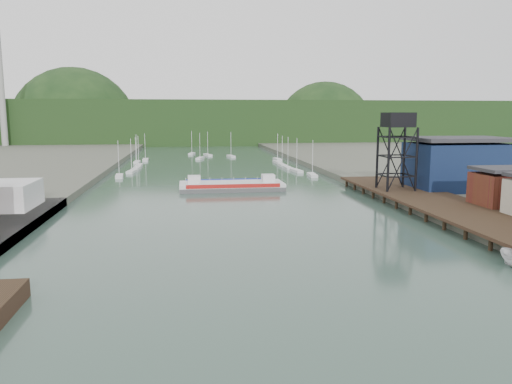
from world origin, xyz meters
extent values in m
plane|color=#2E4840|center=(0.00, 0.00, 0.00)|extent=(600.00, 600.00, 0.00)
cube|color=black|center=(37.00, 45.00, 1.90)|extent=(14.00, 70.00, 0.50)
cylinder|color=black|center=(31.00, 45.00, 0.80)|extent=(0.60, 0.60, 2.20)
cylinder|color=black|center=(43.00, 45.00, 0.80)|extent=(0.60, 0.60, 2.20)
cylinder|color=black|center=(32.00, 55.00, 8.65)|extent=(0.50, 0.50, 13.00)
cylinder|color=black|center=(38.00, 55.00, 8.65)|extent=(0.50, 0.50, 13.00)
cylinder|color=black|center=(32.00, 61.00, 8.65)|extent=(0.50, 0.50, 13.00)
cylinder|color=black|center=(38.00, 61.00, 8.65)|extent=(0.50, 0.50, 13.00)
cube|color=black|center=(35.00, 58.00, 16.65)|extent=(5.50, 5.50, 3.00)
cube|color=#0C1A38|center=(50.00, 60.00, 6.60)|extent=(20.00, 14.00, 10.00)
cube|color=#2D2D33|center=(50.00, 60.00, 12.50)|extent=(20.50, 14.50, 0.80)
cube|color=#5E2F1A|center=(46.00, 38.00, 4.60)|extent=(9.00, 8.00, 6.00)
cube|color=silver|center=(-27.54, 103.89, 0.35)|extent=(2.67, 7.65, 0.90)
cube|color=silver|center=(-25.28, 115.30, 0.35)|extent=(2.81, 7.67, 0.90)
cube|color=silver|center=(-24.71, 124.17, 0.35)|extent=(2.35, 7.59, 0.90)
cube|color=silver|center=(-24.81, 134.09, 0.35)|extent=(2.01, 7.50, 0.90)
cube|color=silver|center=(-26.64, 146.33, 0.35)|extent=(2.00, 7.50, 0.90)
cube|color=silver|center=(-24.32, 156.17, 0.35)|extent=(2.16, 7.54, 0.90)
cube|color=silver|center=(27.56, 99.03, 0.35)|extent=(2.53, 7.62, 0.90)
cube|color=silver|center=(25.46, 110.51, 0.35)|extent=(2.76, 7.67, 0.90)
cube|color=silver|center=(24.46, 119.29, 0.35)|extent=(2.22, 7.56, 0.90)
cube|color=silver|center=(24.27, 128.28, 0.35)|extent=(2.18, 7.54, 0.90)
cube|color=silver|center=(24.67, 139.38, 0.35)|extent=(2.46, 7.61, 0.90)
cube|color=silver|center=(26.78, 150.99, 0.35)|extent=(2.48, 7.61, 0.90)
cube|color=silver|center=(-3.16, 160.00, 0.35)|extent=(3.78, 7.76, 0.90)
cube|color=silver|center=(10.04, 168.00, 0.35)|extent=(3.31, 7.74, 0.90)
cube|color=silver|center=(0.66, 176.00, 0.35)|extent=(3.76, 7.76, 0.90)
cube|color=silver|center=(-6.11, 184.00, 0.35)|extent=(3.40, 7.74, 0.90)
cylinder|color=#9A9B96|center=(-102.00, 235.00, 30.00)|extent=(3.20, 3.20, 60.00)
cube|color=black|center=(0.00, 300.00, 12.00)|extent=(500.00, 120.00, 28.00)
sphere|color=black|center=(-80.00, 300.00, 8.00)|extent=(80.00, 80.00, 80.00)
sphere|color=black|center=(90.00, 310.00, 6.00)|extent=(70.00, 70.00, 70.00)
cube|color=#4D4E50|center=(2.03, 76.36, 0.49)|extent=(24.58, 9.90, 0.98)
cube|color=silver|center=(2.03, 76.36, 1.37)|extent=(24.58, 9.90, 0.79)
cube|color=#B21714|center=(2.05, 71.40, 1.57)|extent=(21.60, 0.22, 0.88)
cube|color=navy|center=(2.02, 81.32, 1.57)|extent=(21.60, 0.22, 0.88)
cube|color=silver|center=(-6.80, 76.33, 2.55)|extent=(2.95, 2.95, 1.96)
cube|color=silver|center=(10.87, 76.39, 2.55)|extent=(2.95, 2.95, 1.96)
camera|label=1|loc=(-8.39, -40.84, 17.73)|focal=35.00mm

